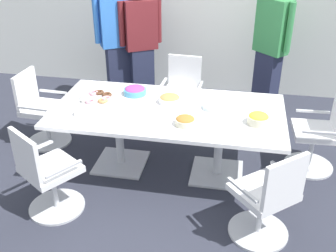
{
  "coord_description": "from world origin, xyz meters",
  "views": [
    {
      "loc": [
        0.7,
        -3.68,
        2.61
      ],
      "look_at": [
        0.0,
        0.0,
        0.55
      ],
      "focal_mm": 42.9,
      "sensor_mm": 36.0,
      "label": 1
    }
  ],
  "objects_px": {
    "office_chair_1": "(47,176)",
    "donut_platter": "(96,98)",
    "snack_bowl_chips_yellow": "(258,118)",
    "plate_stack": "(213,107)",
    "snack_bowl_cookies": "(170,99)",
    "conference_table": "(168,120)",
    "office_chair_3": "(319,136)",
    "person_standing_1": "(141,43)",
    "person_standing_2": "(271,46)",
    "napkin_pile": "(84,110)",
    "office_chair_4": "(182,96)",
    "person_standing_0": "(117,39)",
    "office_chair_0": "(41,112)",
    "office_chair_2": "(267,200)",
    "snack_bowl_pretzels": "(185,121)",
    "snack_bowl_candy_mix": "(135,90)"
  },
  "relations": [
    {
      "from": "office_chair_1",
      "to": "snack_bowl_candy_mix",
      "type": "relative_size",
      "value": 3.59
    },
    {
      "from": "person_standing_0",
      "to": "person_standing_1",
      "type": "distance_m",
      "value": 0.34
    },
    {
      "from": "office_chair_1",
      "to": "donut_platter",
      "type": "relative_size",
      "value": 2.56
    },
    {
      "from": "snack_bowl_chips_yellow",
      "to": "donut_platter",
      "type": "xyz_separation_m",
      "value": [
        -1.74,
        0.24,
        -0.04
      ]
    },
    {
      "from": "person_standing_1",
      "to": "snack_bowl_chips_yellow",
      "type": "height_order",
      "value": "person_standing_1"
    },
    {
      "from": "office_chair_0",
      "to": "office_chair_2",
      "type": "bearing_deg",
      "value": 69.37
    },
    {
      "from": "office_chair_3",
      "to": "person_standing_1",
      "type": "distance_m",
      "value": 2.7
    },
    {
      "from": "donut_platter",
      "to": "person_standing_1",
      "type": "bearing_deg",
      "value": 85.48
    },
    {
      "from": "office_chair_4",
      "to": "donut_platter",
      "type": "relative_size",
      "value": 2.56
    },
    {
      "from": "office_chair_2",
      "to": "snack_bowl_chips_yellow",
      "type": "relative_size",
      "value": 4.28
    },
    {
      "from": "person_standing_0",
      "to": "office_chair_0",
      "type": "bearing_deg",
      "value": 33.36
    },
    {
      "from": "conference_table",
      "to": "plate_stack",
      "type": "relative_size",
      "value": 10.61
    },
    {
      "from": "office_chair_0",
      "to": "plate_stack",
      "type": "bearing_deg",
      "value": 87.98
    },
    {
      "from": "snack_bowl_candy_mix",
      "to": "donut_platter",
      "type": "height_order",
      "value": "snack_bowl_candy_mix"
    },
    {
      "from": "office_chair_3",
      "to": "person_standing_2",
      "type": "bearing_deg",
      "value": 19.83
    },
    {
      "from": "person_standing_0",
      "to": "donut_platter",
      "type": "xyz_separation_m",
      "value": [
        0.21,
        -1.49,
        -0.2
      ]
    },
    {
      "from": "conference_table",
      "to": "donut_platter",
      "type": "distance_m",
      "value": 0.84
    },
    {
      "from": "office_chair_2",
      "to": "office_chair_3",
      "type": "relative_size",
      "value": 1.0
    },
    {
      "from": "office_chair_3",
      "to": "snack_bowl_pretzels",
      "type": "distance_m",
      "value": 1.58
    },
    {
      "from": "office_chair_3",
      "to": "office_chair_4",
      "type": "height_order",
      "value": "same"
    },
    {
      "from": "office_chair_4",
      "to": "person_standing_1",
      "type": "relative_size",
      "value": 0.51
    },
    {
      "from": "plate_stack",
      "to": "snack_bowl_cookies",
      "type": "bearing_deg",
      "value": 173.28
    },
    {
      "from": "office_chair_2",
      "to": "office_chair_1",
      "type": "bearing_deg",
      "value": 139.5
    },
    {
      "from": "donut_platter",
      "to": "office_chair_3",
      "type": "bearing_deg",
      "value": 5.86
    },
    {
      "from": "office_chair_2",
      "to": "office_chair_3",
      "type": "xyz_separation_m",
      "value": [
        0.59,
        1.22,
        0.0
      ]
    },
    {
      "from": "snack_bowl_chips_yellow",
      "to": "napkin_pile",
      "type": "distance_m",
      "value": 1.74
    },
    {
      "from": "person_standing_0",
      "to": "plate_stack",
      "type": "height_order",
      "value": "person_standing_0"
    },
    {
      "from": "person_standing_0",
      "to": "snack_bowl_pretzels",
      "type": "xyz_separation_m",
      "value": [
        1.26,
        -1.88,
        -0.18
      ]
    },
    {
      "from": "office_chair_4",
      "to": "donut_platter",
      "type": "xyz_separation_m",
      "value": [
        -0.79,
        -1.01,
        0.36
      ]
    },
    {
      "from": "office_chair_4",
      "to": "snack_bowl_cookies",
      "type": "height_order",
      "value": "office_chair_4"
    },
    {
      "from": "office_chair_3",
      "to": "person_standing_0",
      "type": "relative_size",
      "value": 0.49
    },
    {
      "from": "office_chair_0",
      "to": "office_chair_4",
      "type": "xyz_separation_m",
      "value": [
        1.61,
        0.79,
        0.0
      ]
    },
    {
      "from": "snack_bowl_pretzels",
      "to": "snack_bowl_candy_mix",
      "type": "bearing_deg",
      "value": 137.41
    },
    {
      "from": "person_standing_2",
      "to": "napkin_pile",
      "type": "relative_size",
      "value": 12.21
    },
    {
      "from": "conference_table",
      "to": "napkin_pile",
      "type": "distance_m",
      "value": 0.87
    },
    {
      "from": "conference_table",
      "to": "snack_bowl_chips_yellow",
      "type": "distance_m",
      "value": 0.95
    },
    {
      "from": "conference_table",
      "to": "person_standing_1",
      "type": "bearing_deg",
      "value": 113.09
    },
    {
      "from": "office_chair_3",
      "to": "napkin_pile",
      "type": "relative_size",
      "value": 5.98
    },
    {
      "from": "person_standing_1",
      "to": "donut_platter",
      "type": "relative_size",
      "value": 4.98
    },
    {
      "from": "office_chair_2",
      "to": "office_chair_4",
      "type": "bearing_deg",
      "value": 76.71
    },
    {
      "from": "person_standing_0",
      "to": "person_standing_2",
      "type": "bearing_deg",
      "value": 150.98
    },
    {
      "from": "snack_bowl_pretzels",
      "to": "snack_bowl_cookies",
      "type": "height_order",
      "value": "snack_bowl_pretzels"
    },
    {
      "from": "snack_bowl_pretzels",
      "to": "snack_bowl_chips_yellow",
      "type": "xyz_separation_m",
      "value": [
        0.69,
        0.15,
        0.01
      ]
    },
    {
      "from": "conference_table",
      "to": "office_chair_0",
      "type": "bearing_deg",
      "value": 169.19
    },
    {
      "from": "snack_bowl_chips_yellow",
      "to": "plate_stack",
      "type": "bearing_deg",
      "value": 150.93
    },
    {
      "from": "conference_table",
      "to": "snack_bowl_chips_yellow",
      "type": "relative_size",
      "value": 11.29
    },
    {
      "from": "office_chair_2",
      "to": "donut_platter",
      "type": "relative_size",
      "value": 2.56
    },
    {
      "from": "person_standing_0",
      "to": "person_standing_1",
      "type": "relative_size",
      "value": 1.04
    },
    {
      "from": "plate_stack",
      "to": "office_chair_2",
      "type": "bearing_deg",
      "value": -60.09
    },
    {
      "from": "conference_table",
      "to": "person_standing_2",
      "type": "height_order",
      "value": "person_standing_2"
    }
  ]
}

